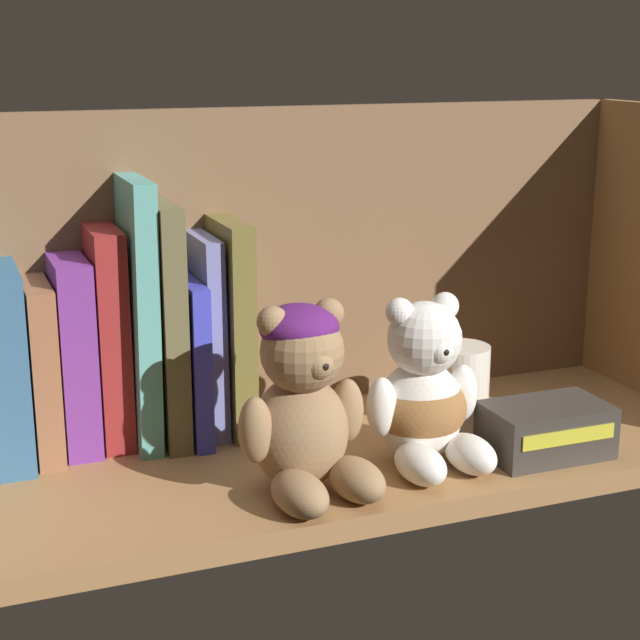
% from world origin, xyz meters
% --- Properties ---
extents(shelf_board, '(0.78, 0.27, 0.02)m').
position_xyz_m(shelf_board, '(0.00, 0.00, 0.01)').
color(shelf_board, '#9E7042').
rests_on(shelf_board, ground).
extents(shelf_back_panel, '(0.81, 0.01, 0.32)m').
position_xyz_m(shelf_back_panel, '(0.00, 0.14, 0.16)').
color(shelf_back_panel, brown).
rests_on(shelf_back_panel, ground).
extents(book_4, '(0.03, 0.14, 0.18)m').
position_xyz_m(book_4, '(-0.25, 0.10, 0.11)').
color(book_4, '#315C84').
rests_on(book_4, shelf_board).
extents(book_5, '(0.02, 0.12, 0.16)m').
position_xyz_m(book_5, '(-0.22, 0.10, 0.10)').
color(book_5, '#915B3C').
rests_on(book_5, shelf_board).
extents(book_6, '(0.03, 0.10, 0.18)m').
position_xyz_m(book_6, '(-0.19, 0.10, 0.11)').
color(book_6, '#6C2F89').
rests_on(book_6, shelf_board).
extents(book_7, '(0.03, 0.09, 0.20)m').
position_xyz_m(book_7, '(-0.16, 0.10, 0.12)').
color(book_7, maroon).
rests_on(book_7, shelf_board).
extents(book_8, '(0.02, 0.13, 0.25)m').
position_xyz_m(book_8, '(-0.13, 0.10, 0.14)').
color(book_8, '#56A39A').
rests_on(book_8, shelf_board).
extents(book_9, '(0.02, 0.14, 0.22)m').
position_xyz_m(book_9, '(-0.11, 0.10, 0.13)').
color(book_9, brown).
rests_on(book_9, shelf_board).
extents(book_10, '(0.02, 0.14, 0.15)m').
position_xyz_m(book_10, '(-0.08, 0.10, 0.10)').
color(book_10, '#383EC9').
rests_on(book_10, shelf_board).
extents(book_11, '(0.02, 0.11, 0.19)m').
position_xyz_m(book_11, '(-0.06, 0.10, 0.12)').
color(book_11, '#7274B3').
rests_on(book_11, shelf_board).
extents(book_12, '(0.02, 0.13, 0.20)m').
position_xyz_m(book_12, '(-0.04, 0.10, 0.12)').
color(book_12, brown).
rests_on(book_12, shelf_board).
extents(teddy_bear_larger, '(0.12, 0.12, 0.16)m').
position_xyz_m(teddy_bear_larger, '(-0.03, -0.07, 0.10)').
color(teddy_bear_larger, '#93704C').
rests_on(teddy_bear_larger, shelf_board).
extents(teddy_bear_smaller, '(0.11, 0.12, 0.15)m').
position_xyz_m(teddy_bear_smaller, '(0.09, -0.05, 0.08)').
color(teddy_bear_smaller, white).
rests_on(teddy_bear_smaller, shelf_board).
extents(pillar_candle, '(0.06, 0.06, 0.08)m').
position_xyz_m(pillar_candle, '(0.17, 0.02, 0.06)').
color(pillar_candle, silver).
rests_on(pillar_candle, shelf_board).
extents(small_product_box, '(0.11, 0.07, 0.05)m').
position_xyz_m(small_product_box, '(0.20, -0.08, 0.04)').
color(small_product_box, '#38332D').
rests_on(small_product_box, shelf_board).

